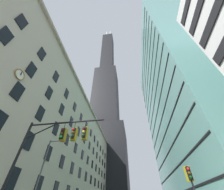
% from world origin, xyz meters
% --- Properties ---
extents(station_building, '(17.08, 73.96, 28.88)m').
position_xyz_m(station_building, '(-19.21, 30.98, 14.42)').
color(station_building, '#B2A88E').
rests_on(station_building, ground).
extents(dark_skyscraper, '(28.34, 28.34, 200.34)m').
position_xyz_m(dark_skyscraper, '(-15.47, 76.16, 59.69)').
color(dark_skyscraper, black).
rests_on(dark_skyscraper, ground).
extents(glass_office_midrise, '(18.22, 41.89, 58.10)m').
position_xyz_m(glass_office_midrise, '(20.05, 28.50, 29.05)').
color(glass_office_midrise, slate).
rests_on(glass_office_midrise, ground).
extents(traffic_signal_mast, '(6.86, 0.63, 7.26)m').
position_xyz_m(traffic_signal_mast, '(-3.59, 2.57, 5.44)').
color(traffic_signal_mast, black).
rests_on(traffic_signal_mast, sidewalk_left).
extents(traffic_light_near_right, '(0.40, 0.63, 3.93)m').
position_xyz_m(traffic_light_near_right, '(6.41, 5.51, 3.31)').
color(traffic_light_near_right, black).
rests_on(traffic_light_near_right, sidewalk_right).
extents(street_lamppost, '(2.27, 0.32, 8.34)m').
position_xyz_m(street_lamppost, '(-8.25, 9.05, 5.06)').
color(street_lamppost, '#47474C').
rests_on(street_lamppost, sidewalk_left).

